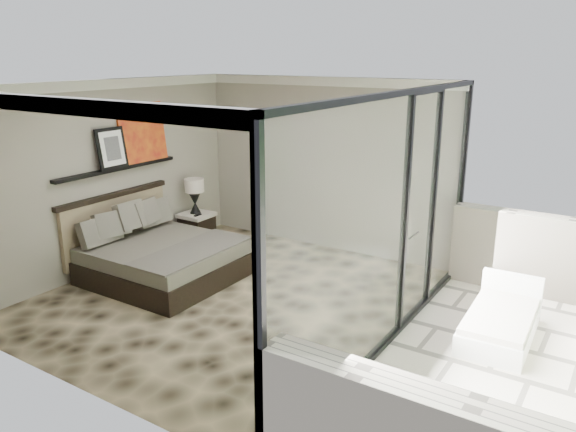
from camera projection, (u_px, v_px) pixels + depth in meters
The scene contains 13 objects.
floor at pixel (232, 297), 7.54m from camera, with size 5.00×5.00×0.00m, color black.
ceiling at pixel (225, 84), 6.76m from camera, with size 4.50×5.00×0.02m, color silver.
back_wall at pixel (324, 165), 9.16m from camera, with size 4.50×0.02×2.80m, color gray.
left_wall at pixel (110, 176), 8.31m from camera, with size 0.02×5.00×2.80m, color gray.
glass_wall at pixel (394, 224), 5.98m from camera, with size 0.08×5.00×2.80m, color white.
terrace_slab at pixel (527, 387), 5.61m from camera, with size 3.00×5.00×0.12m, color beige.
picture_ledge at pixel (118, 169), 8.34m from camera, with size 0.12×2.20×0.05m, color black.
bed at pixel (159, 256), 8.13m from camera, with size 1.99×1.93×1.10m.
nightstand at pixel (197, 228), 9.67m from camera, with size 0.51×0.51×0.51m, color black.
table_lamp at pixel (195, 191), 9.50m from camera, with size 0.33×0.33×0.60m.
abstract_canvas at pixel (142, 133), 8.65m from camera, with size 0.04×0.90×0.90m, color #AE4A0E.
framed_print at pixel (112, 148), 8.13m from camera, with size 0.03×0.50×0.60m, color black.
lounger at pixel (501, 322), 6.46m from camera, with size 0.76×1.45×0.56m.
Camera 1 is at (4.39, -5.42, 3.15)m, focal length 35.00 mm.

